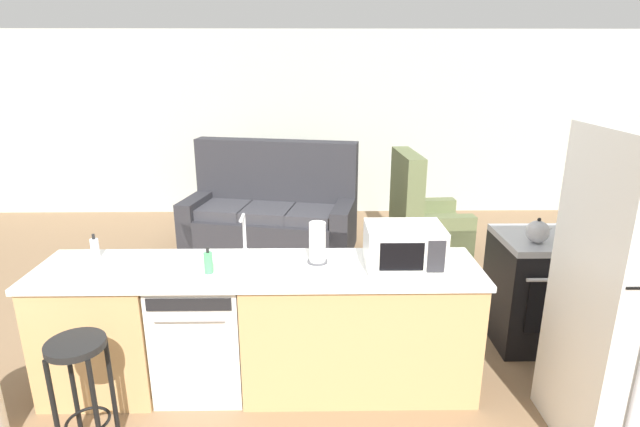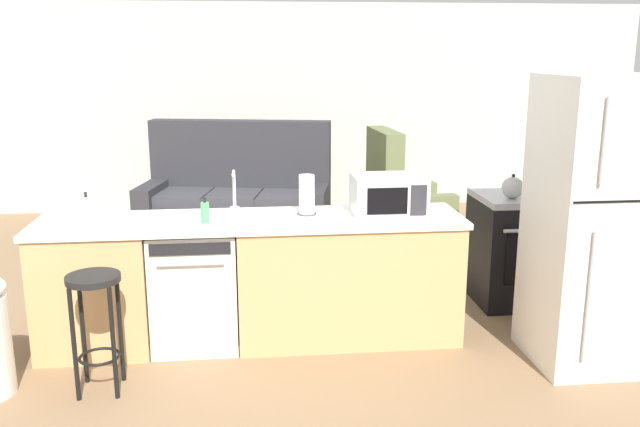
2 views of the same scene
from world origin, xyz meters
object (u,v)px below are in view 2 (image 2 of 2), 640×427
at_px(dishwasher, 196,286).
at_px(microwave, 389,195).
at_px(dish_soap_bottle, 87,207).
at_px(armchair, 401,207).
at_px(refrigerator, 595,223).
at_px(kettle, 513,187).
at_px(paper_towel_roll, 307,195).
at_px(stove_range, 522,248).
at_px(bar_stool, 95,308).
at_px(soap_bottle, 205,212).
at_px(couch, 238,202).

height_order(dishwasher, microwave, microwave).
bearing_deg(dish_soap_bottle, microwave, -4.57).
bearing_deg(dish_soap_bottle, armchair, 40.12).
height_order(refrigerator, kettle, refrigerator).
distance_m(paper_towel_roll, kettle, 1.68).
bearing_deg(stove_range, bar_stool, -159.27).
bearing_deg(armchair, soap_bottle, -126.89).
bearing_deg(paper_towel_roll, couch, 101.04).
xyz_separation_m(paper_towel_roll, armchair, (1.25, 2.44, -0.69)).
height_order(kettle, bar_stool, kettle).
bearing_deg(kettle, armchair, 100.60).
xyz_separation_m(dishwasher, bar_stool, (-0.54, -0.64, 0.11)).
bearing_deg(refrigerator, stove_range, 89.99).
xyz_separation_m(stove_range, refrigerator, (-0.00, -1.10, 0.49)).
xyz_separation_m(microwave, bar_stool, (-1.90, -0.64, -0.50)).
relative_size(microwave, armchair, 0.42).
distance_m(soap_bottle, kettle, 2.40).
bearing_deg(couch, microwave, -68.39).
height_order(refrigerator, paper_towel_roll, refrigerator).
relative_size(kettle, armchair, 0.17).
bearing_deg(armchair, paper_towel_roll, -117.22).
distance_m(stove_range, microwave, 1.48).
relative_size(dishwasher, couch, 0.39).
bearing_deg(couch, dish_soap_bottle, -111.15).
bearing_deg(bar_stool, couch, 76.60).
distance_m(paper_towel_roll, couch, 2.81).
relative_size(stove_range, dish_soap_bottle, 5.11).
height_order(dishwasher, paper_towel_roll, paper_towel_roll).
distance_m(couch, armchair, 1.79).
height_order(dishwasher, stove_range, stove_range).
xyz_separation_m(stove_range, bar_stool, (-3.14, -1.19, 0.08)).
xyz_separation_m(kettle, bar_stool, (-2.97, -1.06, -0.45)).
height_order(couch, armchair, couch).
bearing_deg(soap_bottle, dish_soap_bottle, 162.62).
relative_size(soap_bottle, couch, 0.08).
height_order(microwave, paper_towel_roll, paper_towel_roll).
relative_size(paper_towel_roll, armchair, 0.24).
xyz_separation_m(refrigerator, paper_towel_roll, (-1.81, 0.62, 0.10)).
xyz_separation_m(soap_bottle, kettle, (2.34, 0.52, 0.01)).
distance_m(dish_soap_bottle, armchair, 3.69).
height_order(microwave, soap_bottle, microwave).
distance_m(microwave, kettle, 1.16).
bearing_deg(microwave, armchair, 74.71).
relative_size(microwave, bar_stool, 0.68).
relative_size(microwave, kettle, 2.44).
bearing_deg(paper_towel_roll, bar_stool, -151.91).
height_order(dishwasher, refrigerator, refrigerator).
bearing_deg(armchair, kettle, -79.40).
relative_size(refrigerator, paper_towel_roll, 6.68).
relative_size(bar_stool, armchair, 0.62).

